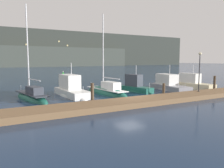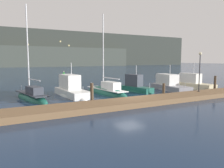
% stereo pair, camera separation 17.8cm
% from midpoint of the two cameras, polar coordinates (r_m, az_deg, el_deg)
% --- Properties ---
extents(ground_plane, '(400.00, 400.00, 0.00)m').
position_cam_midpoint_polar(ground_plane, '(20.74, 4.37, -4.22)').
color(ground_plane, '#192D4C').
extents(dock, '(32.92, 2.80, 0.45)m').
position_cam_midpoint_polar(dock, '(19.14, 7.55, -4.47)').
color(dock, brown).
rests_on(dock, ground).
extents(mooring_pile_1, '(0.28, 0.28, 1.86)m').
position_cam_midpoint_polar(mooring_pile_1, '(18.49, -5.44, -2.61)').
color(mooring_pile_1, '#4C3D2D').
rests_on(mooring_pile_1, ground).
extents(mooring_pile_2, '(0.28, 0.28, 1.43)m').
position_cam_midpoint_polar(mooring_pile_2, '(22.79, 13.14, -1.59)').
color(mooring_pile_2, '#4C3D2D').
rests_on(mooring_pile_2, ground).
extents(mooring_pile_3, '(0.28, 0.28, 1.92)m').
position_cam_midpoint_polar(mooring_pile_3, '(28.62, 25.02, 0.05)').
color(mooring_pile_3, '#4C3D2D').
rests_on(mooring_pile_3, ground).
extents(sailboat_berth_2, '(2.86, 6.88, 9.70)m').
position_cam_midpoint_polar(sailboat_berth_2, '(22.44, -20.42, -3.43)').
color(sailboat_berth_2, '#195647').
rests_on(sailboat_berth_2, ground).
extents(motorboat_berth_3, '(2.52, 6.54, 4.15)m').
position_cam_midpoint_polar(motorboat_berth_3, '(23.42, -10.69, -2.17)').
color(motorboat_berth_3, white).
rests_on(motorboat_berth_3, ground).
extents(sailboat_berth_4, '(2.54, 7.55, 9.64)m').
position_cam_midpoint_polar(sailboat_berth_4, '(24.35, -1.64, -2.32)').
color(sailboat_berth_4, '#195647').
rests_on(sailboat_berth_4, ground).
extents(motorboat_berth_5, '(2.35, 4.96, 3.65)m').
position_cam_midpoint_polar(motorboat_berth_5, '(26.33, 6.05, -1.15)').
color(motorboat_berth_5, '#195647').
rests_on(motorboat_berth_5, ground).
extents(motorboat_berth_6, '(2.78, 6.61, 3.81)m').
position_cam_midpoint_polar(motorboat_berth_6, '(28.40, 14.54, -0.89)').
color(motorboat_berth_6, gray).
rests_on(motorboat_berth_6, ground).
extents(motorboat_berth_7, '(2.27, 6.34, 3.91)m').
position_cam_midpoint_polar(motorboat_berth_7, '(31.03, 20.16, -0.45)').
color(motorboat_berth_7, beige).
rests_on(motorboat_berth_7, ground).
extents(channel_buoy, '(1.24, 1.24, 2.00)m').
position_cam_midpoint_polar(channel_buoy, '(36.41, -12.75, 1.37)').
color(channel_buoy, green).
rests_on(channel_buoy, ground).
extents(dock_lamppost, '(0.32, 0.32, 4.15)m').
position_cam_midpoint_polar(dock_lamppost, '(24.75, 21.72, 4.54)').
color(dock_lamppost, '#2D2D33').
rests_on(dock_lamppost, dock).
extents(hillside_backdrop, '(240.00, 23.00, 20.99)m').
position_cam_midpoint_polar(hillside_backdrop, '(134.29, -24.76, 8.25)').
color(hillside_backdrop, '#333833').
rests_on(hillside_backdrop, ground).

